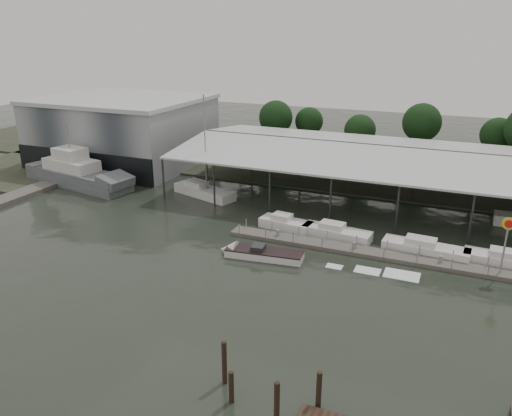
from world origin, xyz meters
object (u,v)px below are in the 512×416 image
at_px(white_sailboat, 204,191).
at_px(speedboat_underway, 258,253).
at_px(shell_fuel_sign, 507,235).
at_px(grey_trawler, 78,174).

xyz_separation_m(white_sailboat, speedboat_underway, (13.68, -14.31, -0.26)).
relative_size(shell_fuel_sign, speedboat_underway, 0.29).
relative_size(grey_trawler, speedboat_underway, 0.96).
bearing_deg(shell_fuel_sign, grey_trawler, 172.60).
distance_m(shell_fuel_sign, white_sailboat, 36.39).
bearing_deg(speedboat_underway, grey_trawler, -26.71).
xyz_separation_m(shell_fuel_sign, grey_trawler, (-53.27, 6.92, -2.35)).
xyz_separation_m(grey_trawler, speedboat_underway, (31.99, -11.67, -1.19)).
distance_m(shell_fuel_sign, speedboat_underway, 22.09).
xyz_separation_m(shell_fuel_sign, speedboat_underway, (-21.28, -4.75, -3.53)).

